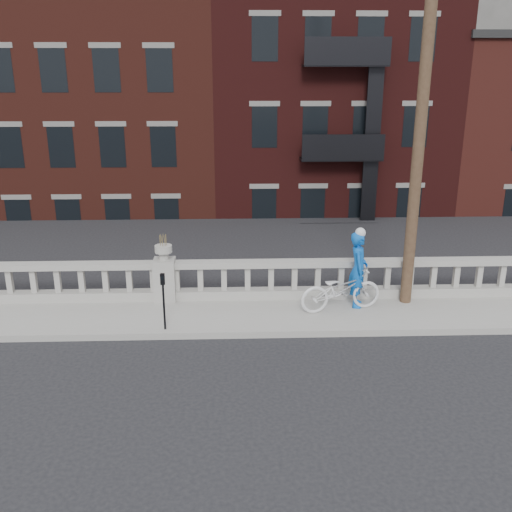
% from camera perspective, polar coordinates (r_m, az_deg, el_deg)
% --- Properties ---
extents(ground, '(120.00, 120.00, 0.00)m').
position_cam_1_polar(ground, '(11.64, -11.21, -12.40)').
color(ground, black).
rests_on(ground, ground).
extents(sidewalk, '(32.00, 2.20, 0.15)m').
position_cam_1_polar(sidewalk, '(14.25, -9.40, -6.03)').
color(sidewalk, gray).
rests_on(sidewalk, ground).
extents(balustrade, '(28.00, 0.34, 1.03)m').
position_cam_1_polar(balustrade, '(14.91, -9.07, -2.55)').
color(balustrade, gray).
rests_on(balustrade, sidewalk).
extents(planter_pedestal, '(0.55, 0.55, 1.76)m').
position_cam_1_polar(planter_pedestal, '(14.84, -9.11, -1.87)').
color(planter_pedestal, gray).
rests_on(planter_pedestal, sidewalk).
extents(lower_level, '(80.00, 44.00, 20.80)m').
position_cam_1_polar(lower_level, '(33.12, -4.35, 12.49)').
color(lower_level, '#605E59').
rests_on(lower_level, ground).
extents(utility_pole, '(1.60, 0.28, 10.00)m').
position_cam_1_polar(utility_pole, '(14.19, 16.36, 14.96)').
color(utility_pole, '#422D1E').
rests_on(utility_pole, sidewalk).
extents(parking_meter_c, '(0.10, 0.09, 1.36)m').
position_cam_1_polar(parking_meter_c, '(13.09, -9.25, -3.87)').
color(parking_meter_c, black).
rests_on(parking_meter_c, sidewalk).
extents(bicycle, '(2.18, 1.16, 1.09)m').
position_cam_1_polar(bicycle, '(14.21, 8.47, -3.34)').
color(bicycle, silver).
rests_on(bicycle, sidewalk).
extents(cyclist, '(0.57, 0.77, 1.93)m').
position_cam_1_polar(cyclist, '(14.43, 10.19, -1.32)').
color(cyclist, blue).
rests_on(cyclist, sidewalk).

